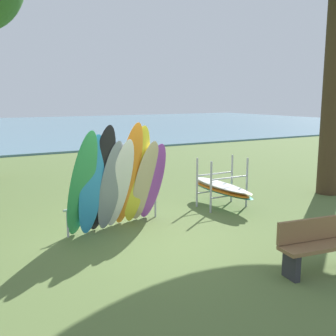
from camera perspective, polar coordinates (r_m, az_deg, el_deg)
ground_plane at (r=8.17m, az=-4.25°, el=-9.63°), size 80.00×80.00×0.00m
leaning_board_pile at (r=8.31m, az=-6.96°, el=-2.00°), size 2.37×1.31×2.26m
board_storage_rack at (r=10.23m, az=7.59°, el=-2.76°), size 1.15×2.12×1.25m
park_bench at (r=6.89m, az=20.53°, el=-10.07°), size 1.44×0.60×0.85m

